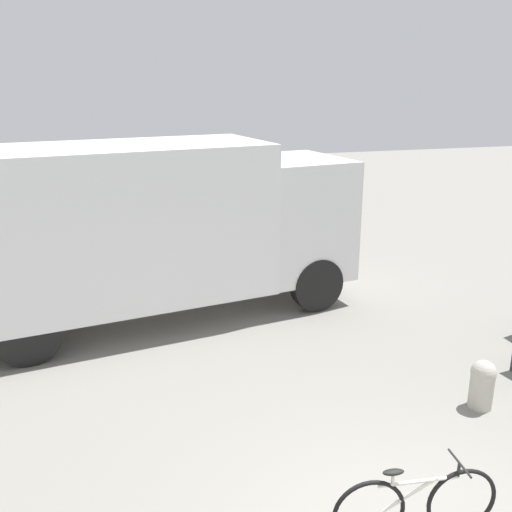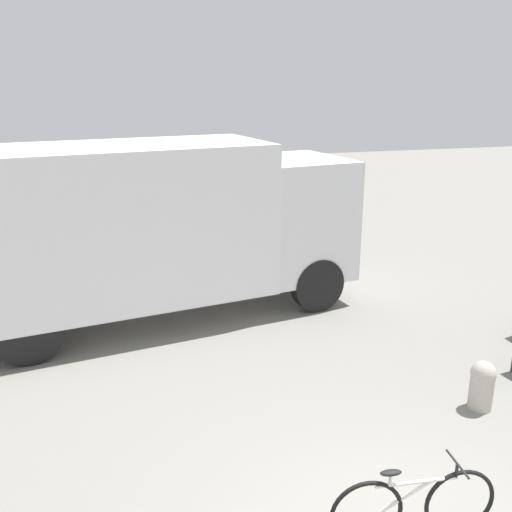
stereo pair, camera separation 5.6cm
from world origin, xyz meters
The scene contains 3 objects.
delivery_truck centered at (-1.57, 6.80, 1.87)m, with size 7.95×3.33×3.35m.
bicycle_far centered at (0.19, 0.38, 0.40)m, with size 1.73×0.44×0.85m.
bollard_near_bench centered at (2.41, 2.24, 0.38)m, with size 0.35×0.35×0.72m.
Camera 1 is at (-2.68, -3.63, 4.44)m, focal length 40.00 mm.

